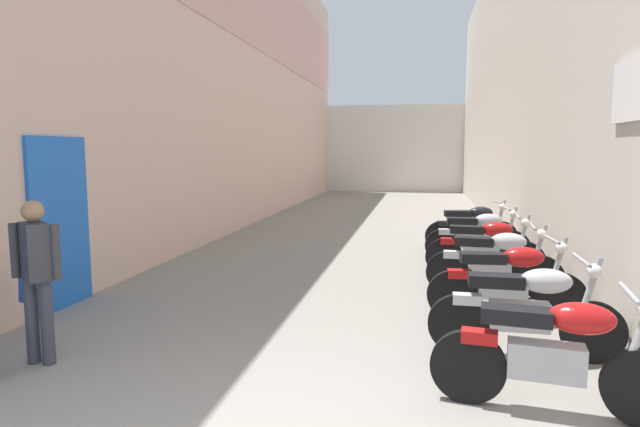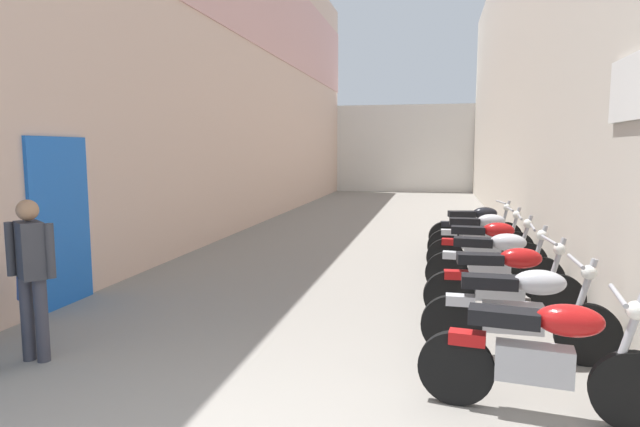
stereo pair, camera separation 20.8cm
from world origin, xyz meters
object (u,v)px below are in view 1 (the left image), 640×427
(umbrella_leaning, at_px, (23,276))
(motorcycle_seventh, at_px, (472,226))
(motorcycle_second, at_px, (526,308))
(motorcycle_nearest, at_px, (555,352))
(pedestrian_by_doorway, at_px, (36,269))
(motorcycle_third, at_px, (507,280))
(motorcycle_fifth, at_px, (485,246))
(motorcycle_sixth, at_px, (478,236))
(motorcycle_fourth, at_px, (495,261))

(umbrella_leaning, bearing_deg, motorcycle_seventh, 49.33)
(motorcycle_second, bearing_deg, umbrella_leaning, -175.70)
(motorcycle_nearest, bearing_deg, motorcycle_seventh, 90.00)
(pedestrian_by_doorway, distance_m, umbrella_leaning, 0.93)
(motorcycle_third, xyz_separation_m, motorcycle_fifth, (-0.00, 2.26, 0.00))
(motorcycle_seventh, bearing_deg, motorcycle_sixth, -89.99)
(motorcycle_nearest, bearing_deg, motorcycle_second, 90.00)
(umbrella_leaning, bearing_deg, motorcycle_third, 16.48)
(motorcycle_fourth, relative_size, motorcycle_seventh, 1.01)
(motorcycle_second, distance_m, motorcycle_fifth, 3.41)
(motorcycle_third, height_order, motorcycle_fourth, same)
(motorcycle_seventh, bearing_deg, motorcycle_nearest, -90.00)
(motorcycle_sixth, distance_m, pedestrian_by_doorway, 7.16)
(umbrella_leaning, bearing_deg, motorcycle_fifth, 36.06)
(motorcycle_nearest, distance_m, pedestrian_by_doorway, 4.59)
(umbrella_leaning, bearing_deg, motorcycle_sixth, 43.15)
(motorcycle_third, relative_size, pedestrian_by_doorway, 1.18)
(motorcycle_fourth, xyz_separation_m, umbrella_leaning, (-5.22, -2.67, 0.18))
(motorcycle_nearest, xyz_separation_m, motorcycle_third, (0.00, 2.30, 0.00))
(motorcycle_nearest, distance_m, motorcycle_sixth, 5.65)
(motorcycle_third, relative_size, umbrella_leaning, 1.92)
(motorcycle_seventh, distance_m, pedestrian_by_doorway, 8.11)
(motorcycle_third, bearing_deg, motorcycle_seventh, 90.00)
(motorcycle_nearest, height_order, motorcycle_seventh, same)
(motorcycle_third, distance_m, umbrella_leaning, 5.45)
(motorcycle_second, distance_m, motorcycle_seventh, 5.69)
(motorcycle_fifth, bearing_deg, motorcycle_sixth, 90.00)
(motorcycle_nearest, bearing_deg, motorcycle_fifth, 90.00)
(motorcycle_fifth, xyz_separation_m, pedestrian_by_doorway, (-4.57, -4.41, 0.42))
(motorcycle_fourth, distance_m, motorcycle_seventh, 3.41)
(motorcycle_second, relative_size, motorcycle_third, 1.00)
(motorcycle_sixth, xyz_separation_m, pedestrian_by_doorway, (-4.57, -5.50, 0.42))
(umbrella_leaning, bearing_deg, pedestrian_by_doorway, -42.80)
(motorcycle_fourth, height_order, pedestrian_by_doorway, pedestrian_by_doorway)
(motorcycle_second, height_order, motorcycle_sixth, same)
(motorcycle_second, xyz_separation_m, pedestrian_by_doorway, (-4.57, -1.00, 0.42))
(motorcycle_fourth, xyz_separation_m, motorcycle_sixth, (0.00, 2.23, 0.00))
(motorcycle_fourth, height_order, motorcycle_seventh, same)
(motorcycle_fourth, xyz_separation_m, pedestrian_by_doorway, (-4.57, -3.28, 0.42))
(pedestrian_by_doorway, bearing_deg, motorcycle_third, 25.25)
(motorcycle_fifth, bearing_deg, motorcycle_fourth, -90.00)
(motorcycle_fourth, distance_m, pedestrian_by_doorway, 5.64)
(motorcycle_nearest, bearing_deg, motorcycle_third, 90.00)
(motorcycle_sixth, bearing_deg, motorcycle_third, -90.00)
(motorcycle_nearest, relative_size, pedestrian_by_doorway, 1.17)
(motorcycle_nearest, distance_m, motorcycle_third, 2.30)
(motorcycle_seventh, height_order, pedestrian_by_doorway, pedestrian_by_doorway)
(motorcycle_second, bearing_deg, motorcycle_sixth, 90.00)
(pedestrian_by_doorway, bearing_deg, motorcycle_nearest, -1.87)
(motorcycle_nearest, xyz_separation_m, umbrella_leaning, (-5.22, 0.76, 0.18))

